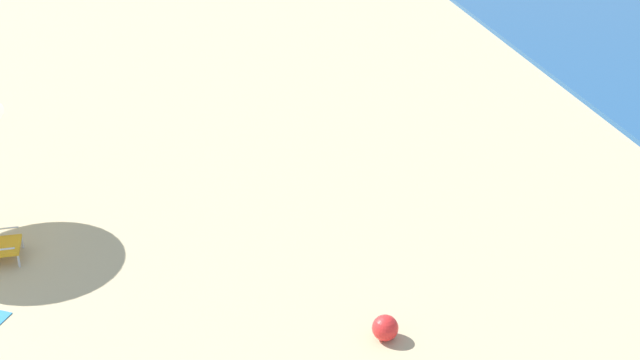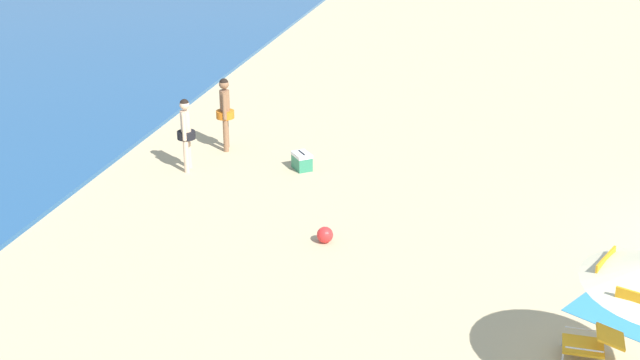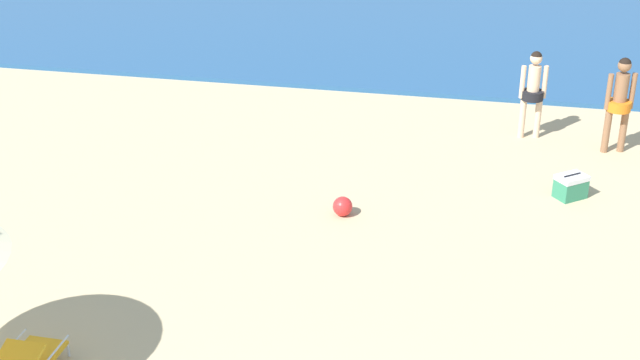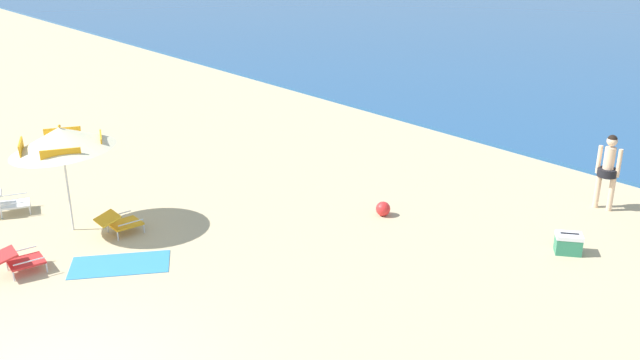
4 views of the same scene
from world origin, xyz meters
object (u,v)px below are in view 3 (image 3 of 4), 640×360
lounge_chair_beside_umbrella (31,355)px  person_standing_beside (533,88)px  person_standing_near_shore (620,98)px  cooler_box (571,186)px  beach_ball (343,206)px

lounge_chair_beside_umbrella → person_standing_beside: (5.75, 8.73, 0.71)m
person_standing_near_shore → person_standing_beside: person_standing_near_shore is taller
cooler_box → beach_ball: size_ratio=1.91×
person_standing_near_shore → beach_ball: 5.77m
lounge_chair_beside_umbrella → cooler_box: (6.42, 6.17, -0.08)m
cooler_box → person_standing_beside: bearing=104.6°
cooler_box → beach_ball: (-3.58, -1.41, -0.04)m
lounge_chair_beside_umbrella → person_standing_beside: person_standing_beside is taller
person_standing_near_shore → person_standing_beside: bearing=165.3°
person_standing_near_shore → cooler_box: 2.47m
cooler_box → lounge_chair_beside_umbrella: bearing=-136.2°
lounge_chair_beside_umbrella → beach_ball: (2.84, 4.76, -0.12)m
person_standing_beside → beach_ball: bearing=-126.3°
cooler_box → beach_ball: bearing=-158.6°
person_standing_near_shore → cooler_box: size_ratio=2.99×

